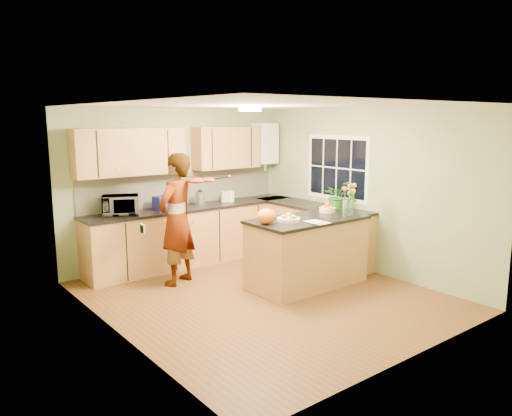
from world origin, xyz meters
TOP-DOWN VIEW (x-y plane):
  - floor at (0.00, 0.00)m, footprint 4.50×4.50m
  - ceiling at (0.00, 0.00)m, footprint 4.00×4.50m
  - wall_back at (0.00, 2.25)m, footprint 4.00×0.02m
  - wall_front at (0.00, -2.25)m, footprint 4.00×0.02m
  - wall_left at (-2.00, 0.00)m, footprint 0.02×4.50m
  - wall_right at (2.00, 0.00)m, footprint 0.02×4.50m
  - back_counter at (0.10, 1.95)m, footprint 3.64×0.62m
  - right_counter at (1.70, 0.85)m, footprint 0.62×2.24m
  - splashback at (0.10, 2.23)m, footprint 3.60×0.02m
  - upper_cabinets at (-0.18, 2.08)m, footprint 3.20×0.34m
  - boiler at (1.70, 2.09)m, footprint 0.40×0.30m
  - window_right at (1.99, 0.60)m, footprint 0.01×1.30m
  - light_switch at (-1.99, -0.60)m, footprint 0.02×0.09m
  - ceiling_lamp at (0.00, 0.30)m, footprint 0.30×0.30m
  - peninsula_island at (0.77, -0.00)m, footprint 1.69×0.86m
  - fruit_dish at (0.42, -0.00)m, footprint 0.32×0.32m
  - orange_bowl at (1.32, 0.15)m, footprint 0.24×0.24m
  - flower_vase at (1.37, -0.18)m, footprint 0.27×0.27m
  - orange_bag at (0.07, 0.05)m, footprint 0.34×0.32m
  - papers at (0.67, -0.30)m, footprint 0.22×0.30m
  - violinist at (-0.63, 1.18)m, footprint 0.81×0.69m
  - violin at (-0.43, 0.96)m, footprint 0.66×0.58m
  - microwave at (-1.12, 1.98)m, footprint 0.62×0.53m
  - blue_box at (-0.44, 1.96)m, footprint 0.30×0.24m
  - kettle at (0.23, 1.95)m, footprint 0.16×0.16m
  - jar_cream at (0.74, 2.00)m, footprint 0.15×0.15m
  - jar_white at (0.83, 1.94)m, footprint 0.15×0.15m
  - potted_plant at (1.70, 0.32)m, footprint 0.49×0.45m

SIDE VIEW (x-z plane):
  - floor at x=0.00m, z-range 0.00..0.00m
  - back_counter at x=0.10m, z-range 0.00..0.94m
  - right_counter at x=1.70m, z-range 0.00..0.94m
  - peninsula_island at x=0.77m, z-range 0.00..0.97m
  - violinist at x=-0.63m, z-range 0.00..1.87m
  - papers at x=0.67m, z-range 0.97..0.98m
  - fruit_dish at x=0.42m, z-range 0.96..1.07m
  - orange_bowl at x=1.32m, z-range 0.96..1.10m
  - jar_cream at x=0.74m, z-range 0.94..1.12m
  - jar_white at x=0.83m, z-range 0.94..1.13m
  - blue_box at x=-0.44m, z-range 0.94..1.15m
  - kettle at x=0.23m, z-range 0.91..1.21m
  - orange_bag at x=0.07m, z-range 0.97..1.17m
  - microwave at x=-1.12m, z-range 0.94..1.23m
  - potted_plant at x=1.70m, z-range 0.94..1.38m
  - splashback at x=0.10m, z-range 0.94..1.46m
  - wall_back at x=0.00m, z-range 0.00..2.50m
  - wall_front at x=0.00m, z-range 0.00..2.50m
  - wall_left at x=-2.00m, z-range 0.00..2.50m
  - wall_right at x=2.00m, z-range 0.00..2.50m
  - light_switch at x=-1.99m, z-range 1.26..1.34m
  - flower_vase at x=1.37m, z-range 1.05..1.55m
  - violin at x=-0.43m, z-range 1.41..1.58m
  - window_right at x=1.99m, z-range 1.02..2.08m
  - upper_cabinets at x=-0.18m, z-range 1.50..2.20m
  - boiler at x=1.70m, z-range 1.47..2.33m
  - ceiling_lamp at x=0.00m, z-range 2.43..2.50m
  - ceiling at x=0.00m, z-range 2.49..2.51m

